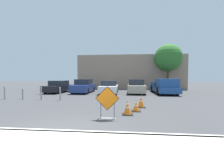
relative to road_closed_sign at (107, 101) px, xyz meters
The scene contains 18 objects.
ground_plane 8.22m from the road_closed_sign, 99.48° to the left, with size 96.00×96.00×0.00m, color #3D3D3F.
sidewalk_strip 3.80m from the road_closed_sign, 111.11° to the right, with size 29.97×3.12×0.14m.
curb_lip 2.45m from the road_closed_sign, 124.90° to the right, with size 29.97×0.20×0.14m.
road_closed_sign is the anchor object (origin of this frame).
traffic_cone_nearest 1.26m from the road_closed_sign, 42.78° to the left, with size 0.51×0.51×0.70m.
traffic_cone_second 2.10m from the road_closed_sign, 49.66° to the left, with size 0.47×0.47×0.61m.
traffic_cone_third 3.13m from the road_closed_sign, 56.92° to the left, with size 0.49×0.49×0.77m.
parked_car_nearest 12.66m from the road_closed_sign, 124.10° to the left, with size 2.11×4.35×1.39m.
parked_car_second 11.26m from the road_closed_sign, 111.32° to the left, with size 1.98×4.25×1.55m.
parked_car_third 10.28m from the road_closed_sign, 96.06° to the left, with size 1.96×4.46×1.40m.
parked_car_fourth 10.67m from the road_closed_sign, 79.61° to the left, with size 1.99×4.26×1.54m.
pickup_truck 11.43m from the road_closed_sign, 64.41° to the left, with size 2.14×5.53×1.63m.
bollard_nearest 6.51m from the road_closed_sign, 131.82° to the left, with size 0.12×0.12×1.03m.
bollard_second 7.65m from the road_closed_sign, 140.60° to the left, with size 0.12×0.12×1.04m.
bollard_third 8.91m from the road_closed_sign, 147.01° to the left, with size 0.12×0.12×0.92m.
bollard_fourth 10.26m from the road_closed_sign, 151.78° to the left, with size 0.12×0.12×1.08m.
building_facade_backdrop 18.63m from the road_closed_sign, 85.43° to the left, with size 16.25×5.00×5.14m.
street_tree_behind_lot 17.03m from the road_closed_sign, 66.63° to the left, with size 3.75×3.75×6.37m.
Camera 1 is at (2.16, -4.42, 1.81)m, focal length 24.00 mm.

